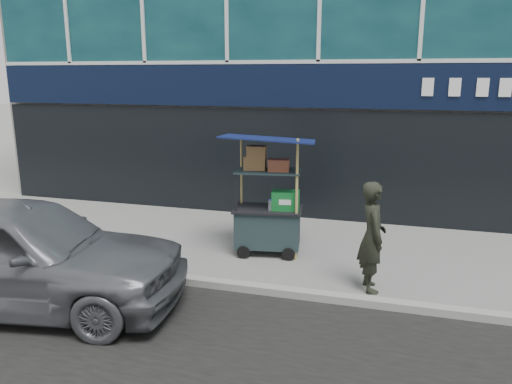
% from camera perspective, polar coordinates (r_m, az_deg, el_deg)
% --- Properties ---
extents(ground, '(80.00, 80.00, 0.00)m').
position_cam_1_polar(ground, '(7.66, 1.70, -10.93)').
color(ground, slate).
rests_on(ground, ground).
extents(curb, '(80.00, 0.18, 0.12)m').
position_cam_1_polar(curb, '(7.46, 1.31, -11.12)').
color(curb, gray).
rests_on(curb, ground).
extents(vendor_cart, '(1.75, 1.35, 2.16)m').
position_cam_1_polar(vendor_cart, '(8.85, 1.47, -2.34)').
color(vendor_cart, black).
rests_on(vendor_cart, ground).
extents(vendor_man, '(0.55, 0.69, 1.65)m').
position_cam_1_polar(vendor_man, '(7.54, 13.14, -4.98)').
color(vendor_man, black).
rests_on(vendor_man, ground).
extents(parked_car, '(4.80, 2.52, 1.56)m').
position_cam_1_polar(parked_car, '(7.56, -25.58, -6.29)').
color(parked_car, '#5C5E64').
rests_on(parked_car, ground).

